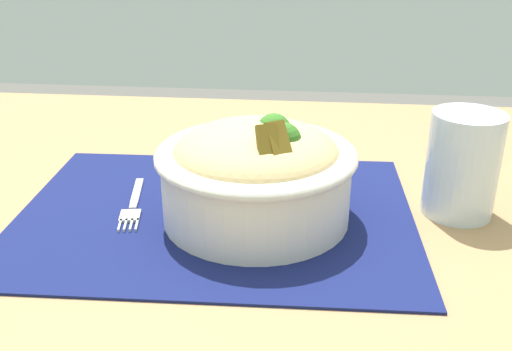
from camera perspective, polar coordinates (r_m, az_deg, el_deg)
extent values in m
cube|color=#99754C|center=(0.65, -0.95, -5.79)|extent=(1.10, 0.93, 0.03)
cylinder|color=olive|center=(1.30, -20.81, -9.07)|extent=(0.04, 0.04, 0.68)
cube|color=#11194C|center=(0.66, -3.90, -3.74)|extent=(0.44, 0.34, 0.00)
cylinder|color=silver|center=(0.64, 0.00, -0.82)|extent=(0.20, 0.20, 0.08)
torus|color=silver|center=(0.62, 0.00, 2.02)|extent=(0.21, 0.21, 0.01)
ellipsoid|color=tan|center=(0.62, 0.00, 2.10)|extent=(0.24, 0.24, 0.06)
sphere|color=#346D21|center=(0.61, 1.71, 3.48)|extent=(0.03, 0.03, 0.03)
sphere|color=#346D21|center=(0.63, 1.72, 4.31)|extent=(0.04, 0.04, 0.04)
sphere|color=#346D21|center=(0.60, 2.56, 3.36)|extent=(0.04, 0.04, 0.04)
cylinder|color=orange|center=(0.66, -0.02, 4.75)|extent=(0.01, 0.03, 0.01)
cube|color=brown|center=(0.56, 1.17, 2.61)|extent=(0.03, 0.03, 0.04)
cube|color=brown|center=(0.57, 2.28, 2.83)|extent=(0.03, 0.04, 0.04)
cube|color=#B3B3B3|center=(0.72, -11.35, -1.50)|extent=(0.02, 0.07, 0.00)
cube|color=#B3B3B3|center=(0.69, -11.71, -2.92)|extent=(0.01, 0.01, 0.00)
cube|color=#B3B3B3|center=(0.67, -11.89, -3.66)|extent=(0.03, 0.03, 0.00)
cube|color=#B3B3B3|center=(0.65, -12.94, -4.70)|extent=(0.01, 0.02, 0.00)
cube|color=#B3B3B3|center=(0.65, -12.42, -4.69)|extent=(0.01, 0.02, 0.00)
cube|color=#B3B3B3|center=(0.65, -11.88, -4.68)|extent=(0.01, 0.02, 0.00)
cube|color=#B3B3B3|center=(0.65, -11.36, -4.67)|extent=(0.01, 0.02, 0.00)
cylinder|color=silver|center=(0.68, 19.20, 1.01)|extent=(0.08, 0.08, 0.12)
cylinder|color=silver|center=(0.70, 18.90, -1.09)|extent=(0.07, 0.07, 0.06)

